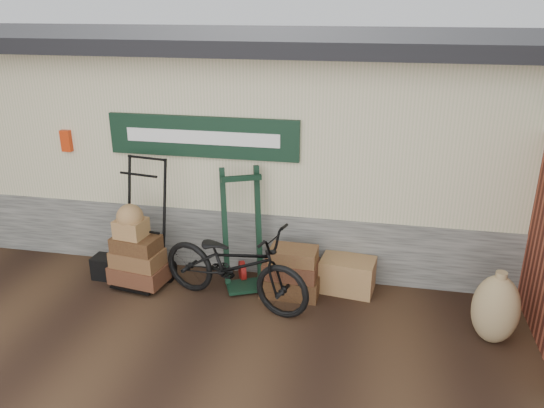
# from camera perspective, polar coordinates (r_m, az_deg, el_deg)

# --- Properties ---
(ground) EXTENTS (80.00, 80.00, 0.00)m
(ground) POSITION_cam_1_polar(r_m,az_deg,el_deg) (6.93, -6.89, -10.78)
(ground) COLOR black
(ground) RESTS_ON ground
(station_building) EXTENTS (14.40, 4.10, 3.20)m
(station_building) POSITION_cam_1_polar(r_m,az_deg,el_deg) (8.76, -1.86, 7.70)
(station_building) COLOR #4C4C47
(station_building) RESTS_ON ground
(porter_trolley) EXTENTS (0.97, 0.78, 1.75)m
(porter_trolley) POSITION_cam_1_polar(r_m,az_deg,el_deg) (7.29, -13.71, -1.84)
(porter_trolley) COLOR black
(porter_trolley) RESTS_ON ground
(green_barrow) EXTENTS (0.74, 0.69, 1.63)m
(green_barrow) POSITION_cam_1_polar(r_m,az_deg,el_deg) (7.00, -3.19, -2.76)
(green_barrow) COLOR black
(green_barrow) RESTS_ON ground
(suitcase_stack) EXTENTS (0.77, 0.50, 0.67)m
(suitcase_stack) POSITION_cam_1_polar(r_m,az_deg,el_deg) (6.98, 2.03, -7.19)
(suitcase_stack) COLOR #3D2113
(suitcase_stack) RESTS_ON ground
(wicker_hamper) EXTENTS (0.75, 0.54, 0.45)m
(wicker_hamper) POSITION_cam_1_polar(r_m,az_deg,el_deg) (7.17, 8.12, -7.54)
(wicker_hamper) COLOR olive
(wicker_hamper) RESTS_ON ground
(black_trunk) EXTENTS (0.33, 0.29, 0.32)m
(black_trunk) POSITION_cam_1_polar(r_m,az_deg,el_deg) (7.80, -17.46, -6.48)
(black_trunk) COLOR black
(black_trunk) RESTS_ON ground
(bicycle) EXTENTS (1.27, 2.20, 1.21)m
(bicycle) POSITION_cam_1_polar(r_m,az_deg,el_deg) (6.67, -4.10, -6.04)
(bicycle) COLOR black
(bicycle) RESTS_ON ground
(burlap_sack_left) EXTENTS (0.64, 0.59, 0.83)m
(burlap_sack_left) POSITION_cam_1_polar(r_m,az_deg,el_deg) (6.52, 22.91, -10.40)
(burlap_sack_left) COLOR #866448
(burlap_sack_left) RESTS_ON ground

